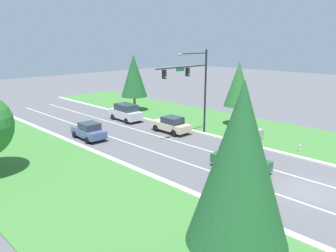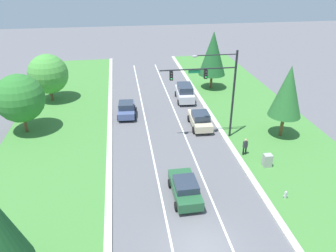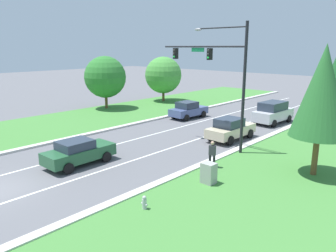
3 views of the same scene
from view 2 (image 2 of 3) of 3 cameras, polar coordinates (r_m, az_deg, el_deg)
ground_plane at (r=21.26m, az=5.98°, el=-20.47°), size 160.00×160.00×0.00m
curb_strip_right at (r=23.00m, az=20.46°, el=-17.69°), size 0.50×90.00×0.15m
lane_stripe_inner_left at (r=20.97m, az=0.86°, el=-21.10°), size 0.14×81.00×0.01m
lane_stripe_inner_right at (r=21.68m, az=10.88°, el=-19.70°), size 0.14×81.00×0.01m
traffic_signal_mast at (r=30.39m, az=8.11°, el=7.37°), size 7.04×0.41×8.64m
silver_suv at (r=41.10m, az=2.93°, el=5.86°), size 2.29×4.79×2.06m
forest_sedan at (r=24.28m, az=2.98°, el=-10.77°), size 2.03×4.37×1.58m
slate_blue_sedan at (r=37.09m, az=-7.26°, el=2.98°), size 2.17×4.26×1.70m
champagne_sedan at (r=34.34m, az=5.60°, el=1.13°), size 2.11×4.55×1.72m
utility_cabinet at (r=28.93m, az=16.90°, el=-5.81°), size 0.70×0.60×1.19m
pedestrian at (r=29.88m, az=13.28°, el=-3.46°), size 0.42×0.31×1.69m
fire_hydrant at (r=25.83m, az=19.80°, el=-11.26°), size 0.34×0.20×0.70m
conifer_near_right_tree at (r=32.74m, az=20.13°, el=5.68°), size 3.10×3.10×7.26m
oak_near_left_tree at (r=42.62m, az=-20.15°, el=8.49°), size 4.77×4.77×5.88m
conifer_far_right_tree at (r=44.48m, az=7.82°, el=12.42°), size 3.58×3.58×7.75m
oak_far_left_tree at (r=35.07m, az=-24.40°, el=4.41°), size 4.76×4.76×6.10m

